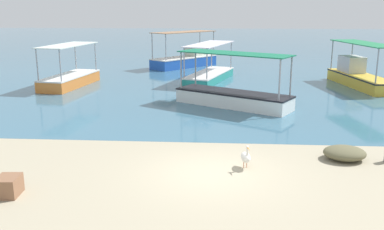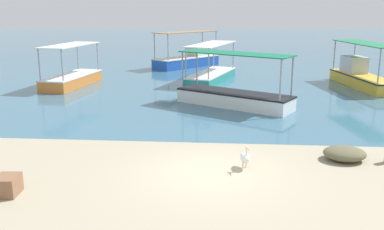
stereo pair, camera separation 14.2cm
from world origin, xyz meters
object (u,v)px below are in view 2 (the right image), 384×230
at_px(fishing_boat_near_right, 234,96).
at_px(fishing_boat_outer, 211,74).
at_px(fishing_boat_center, 362,76).
at_px(pelican, 245,157).
at_px(fishing_boat_far_left, 188,59).
at_px(cargo_crate, 7,185).
at_px(net_pile, 345,153).
at_px(fishing_boat_near_left, 72,78).

bearing_deg(fishing_boat_near_right, fishing_boat_outer, 100.56).
relative_size(fishing_boat_center, pelican, 8.44).
xyz_separation_m(fishing_boat_outer, fishing_boat_near_right, (1.44, -7.73, 0.06)).
bearing_deg(fishing_boat_near_right, fishing_boat_far_left, 103.94).
bearing_deg(cargo_crate, fishing_boat_center, 50.53).
bearing_deg(fishing_boat_far_left, pelican, -80.67).
distance_m(fishing_boat_center, pelican, 17.23).
bearing_deg(fishing_boat_far_left, fishing_boat_center, -35.06).
xyz_separation_m(fishing_boat_far_left, fishing_boat_near_right, (3.69, -14.86, -0.13)).
relative_size(fishing_boat_outer, pelican, 8.10).
height_order(fishing_boat_outer, fishing_boat_far_left, fishing_boat_far_left).
xyz_separation_m(fishing_boat_near_right, cargo_crate, (-6.28, -11.20, -0.29)).
xyz_separation_m(pelican, cargo_crate, (-6.47, -2.46, -0.11)).
bearing_deg(fishing_boat_near_right, cargo_crate, -119.30).
relative_size(fishing_boat_near_right, pelican, 7.59).
xyz_separation_m(fishing_boat_outer, net_pile, (4.96, -15.45, -0.26)).
xyz_separation_m(fishing_boat_center, fishing_boat_far_left, (-11.95, 8.39, -0.00)).
height_order(pelican, net_pile, pelican).
bearing_deg(net_pile, fishing_boat_center, 71.50).
relative_size(fishing_boat_center, fishing_boat_near_right, 1.11).
height_order(fishing_boat_outer, net_pile, fishing_boat_outer).
relative_size(fishing_boat_near_right, cargo_crate, 8.46).
distance_m(fishing_boat_outer, fishing_boat_far_left, 7.48).
xyz_separation_m(fishing_boat_near_right, net_pile, (3.52, -7.72, -0.32)).
distance_m(fishing_boat_center, fishing_boat_far_left, 14.60).
relative_size(fishing_boat_near_left, net_pile, 3.97).
relative_size(net_pile, cargo_crate, 1.94).
bearing_deg(fishing_boat_center, fishing_boat_near_left, -175.54).
xyz_separation_m(fishing_boat_outer, pelican, (1.63, -16.47, -0.11)).
bearing_deg(cargo_crate, fishing_boat_outer, 75.65).
bearing_deg(pelican, fishing_boat_center, 62.04).
distance_m(fishing_boat_far_left, fishing_boat_near_right, 15.31).
height_order(fishing_boat_far_left, cargo_crate, fishing_boat_far_left).
relative_size(fishing_boat_center, fishing_boat_near_left, 1.22).
distance_m(pelican, cargo_crate, 6.93).
bearing_deg(fishing_boat_outer, net_pile, -72.20).
distance_m(fishing_boat_near_right, net_pile, 8.49).
bearing_deg(net_pile, fishing_boat_near_right, 114.51).
bearing_deg(net_pile, fishing_boat_near_left, 137.33).
relative_size(pelican, net_pile, 0.57).
distance_m(fishing_boat_center, fishing_boat_near_right, 10.50).
bearing_deg(pelican, fishing_boat_outer, 95.66).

